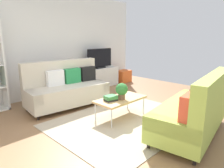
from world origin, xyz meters
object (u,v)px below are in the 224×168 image
(storage_trunk, at_px, (123,76))
(table_book_0, at_px, (111,100))
(coffee_table, at_px, (121,100))
(bottle_0, at_px, (91,67))
(vase_0, at_px, (85,67))
(couch_green, at_px, (194,111))
(tv_console, at_px, (100,77))
(couch_beige, at_px, (67,88))
(potted_plant, at_px, (122,90))
(tv, at_px, (100,59))

(storage_trunk, height_order, table_book_0, table_book_0)
(coffee_table, relative_size, bottle_0, 6.25)
(coffee_table, distance_m, vase_0, 2.55)
(couch_green, bearing_deg, bottle_0, 69.79)
(coffee_table, xyz_separation_m, bottle_0, (1.11, 2.27, 0.34))
(storage_trunk, bearing_deg, tv_console, 174.81)
(vase_0, bearing_deg, bottle_0, -25.33)
(couch_beige, xyz_separation_m, potted_plant, (0.35, -1.47, 0.16))
(tv_console, bearing_deg, table_book_0, -127.59)
(couch_beige, xyz_separation_m, storage_trunk, (2.98, 0.79, -0.23))
(couch_green, bearing_deg, table_book_0, 102.73)
(storage_trunk, xyz_separation_m, bottle_0, (-1.49, 0.06, 0.51))
(potted_plant, bearing_deg, storage_trunk, 40.77)
(tv, relative_size, storage_trunk, 1.92)
(couch_beige, distance_m, bottle_0, 1.73)
(couch_green, distance_m, storage_trunk, 4.31)
(couch_green, height_order, bottle_0, couch_green)
(tv, xyz_separation_m, vase_0, (-0.58, 0.07, -0.23))
(storage_trunk, xyz_separation_m, vase_0, (-1.68, 0.15, 0.50))
(vase_0, bearing_deg, storage_trunk, -5.10)
(couch_beige, distance_m, tv, 2.13)
(couch_beige, height_order, storage_trunk, couch_beige)
(couch_beige, relative_size, storage_trunk, 3.80)
(couch_green, relative_size, storage_trunk, 3.84)
(couch_beige, relative_size, tv, 1.98)
(table_book_0, bearing_deg, vase_0, 63.26)
(coffee_table, distance_m, tv_console, 2.75)
(couch_beige, height_order, tv_console, couch_beige)
(coffee_table, height_order, potted_plant, potted_plant)
(tv_console, relative_size, tv, 1.40)
(vase_0, bearing_deg, table_book_0, -116.74)
(coffee_table, bearing_deg, couch_green, -78.39)
(couch_beige, bearing_deg, couch_green, 109.35)
(coffee_table, distance_m, tv, 2.79)
(potted_plant, bearing_deg, bottle_0, 63.98)
(tv_console, xyz_separation_m, bottle_0, (-0.39, -0.04, 0.41))
(tv_console, xyz_separation_m, tv, (-0.00, -0.02, 0.63))
(potted_plant, xyz_separation_m, vase_0, (0.94, 2.41, 0.11))
(coffee_table, bearing_deg, tv_console, 57.07)
(bottle_0, bearing_deg, potted_plant, -116.02)
(vase_0, height_order, bottle_0, bottle_0)
(couch_beige, relative_size, tv_console, 1.41)
(couch_green, xyz_separation_m, table_book_0, (-0.55, 1.46, -0.01))
(bottle_0, bearing_deg, tv_console, 5.86)
(couch_beige, xyz_separation_m, tv, (1.88, 0.87, 0.50))
(tv, relative_size, bottle_0, 5.68)
(couch_beige, distance_m, tv_console, 2.08)
(tv, xyz_separation_m, table_book_0, (-1.75, -2.25, -0.51))
(coffee_table, bearing_deg, vase_0, 68.79)
(tv, bearing_deg, storage_trunk, -4.16)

